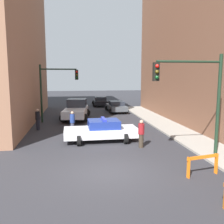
% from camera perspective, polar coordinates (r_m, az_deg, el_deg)
% --- Properties ---
extents(ground_plane, '(120.00, 120.00, 0.00)m').
position_cam_1_polar(ground_plane, '(11.38, -0.59, -13.53)').
color(ground_plane, '#2D2D33').
extents(traffic_light_near, '(3.64, 0.35, 5.20)m').
position_cam_1_polar(traffic_light_near, '(13.38, 19.06, 4.85)').
color(traffic_light_near, black).
rests_on(traffic_light_near, sidewalk_right).
extents(traffic_light_far, '(3.44, 0.35, 5.20)m').
position_cam_1_polar(traffic_light_far, '(23.20, -13.27, 6.04)').
color(traffic_light_far, black).
rests_on(traffic_light_far, ground_plane).
extents(police_car, '(4.73, 2.41, 1.52)m').
position_cam_1_polar(police_car, '(16.19, -2.41, -4.20)').
color(police_car, white).
rests_on(police_car, ground_plane).
extents(white_truck, '(3.06, 5.60, 1.90)m').
position_cam_1_polar(white_truck, '(24.75, -8.21, 0.52)').
color(white_truck, silver).
rests_on(white_truck, ground_plane).
extents(parked_car_near, '(2.37, 4.36, 1.31)m').
position_cam_1_polar(parked_car_near, '(29.05, 1.00, 1.30)').
color(parked_car_near, '#474C51').
rests_on(parked_car_near, ground_plane).
extents(parked_car_mid, '(2.37, 4.36, 1.31)m').
position_cam_1_polar(parked_car_mid, '(35.09, -2.68, 2.51)').
color(parked_car_mid, black).
rests_on(parked_car_mid, ground_plane).
extents(pedestrian_crossing, '(0.50, 0.50, 1.66)m').
position_cam_1_polar(pedestrian_crossing, '(18.47, -9.03, -2.30)').
color(pedestrian_crossing, '#474C66').
rests_on(pedestrian_crossing, ground_plane).
extents(pedestrian_corner, '(0.47, 0.47, 1.66)m').
position_cam_1_polar(pedestrian_corner, '(20.42, -16.60, -1.53)').
color(pedestrian_corner, black).
rests_on(pedestrian_corner, ground_plane).
extents(pedestrian_sidewalk, '(0.51, 0.51, 1.66)m').
position_cam_1_polar(pedestrian_sidewalk, '(14.85, 6.69, -4.87)').
color(pedestrian_sidewalk, '#382D23').
rests_on(pedestrian_sidewalk, ground_plane).
extents(barrier_mid, '(1.58, 0.45, 0.90)m').
position_cam_1_polar(barrier_mid, '(11.43, 20.05, -10.66)').
color(barrier_mid, orange).
rests_on(barrier_mid, ground_plane).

